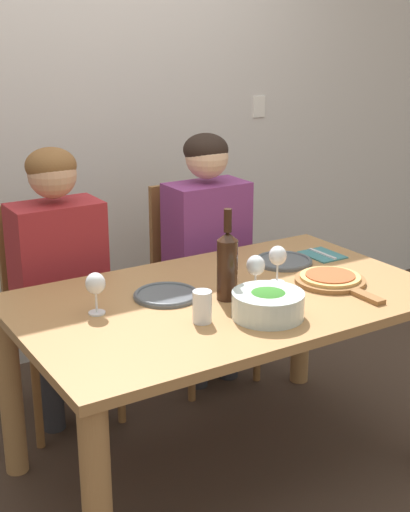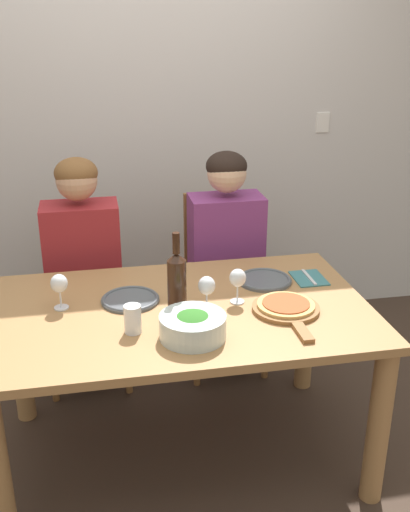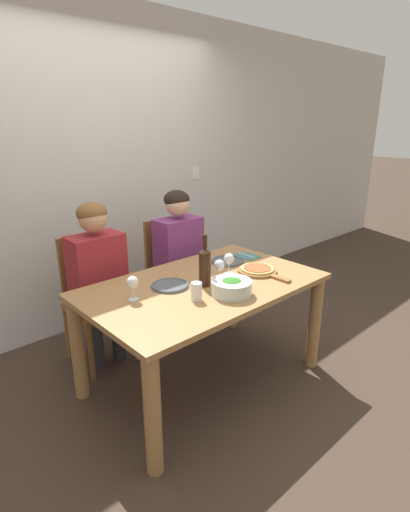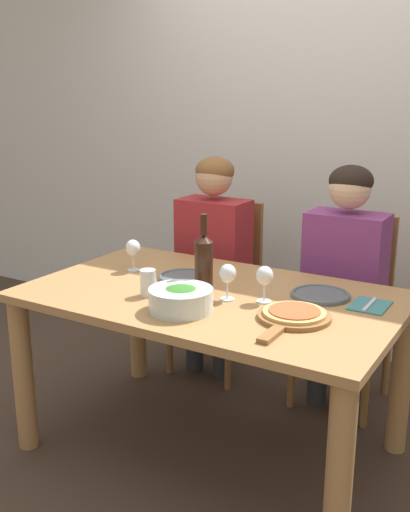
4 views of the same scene
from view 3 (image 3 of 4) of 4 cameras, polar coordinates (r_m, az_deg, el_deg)
ground_plane at (r=2.99m, az=-0.21°, el=-17.13°), size 40.00×40.00×0.00m
back_wall at (r=3.57m, az=-15.30°, el=11.57°), size 10.00×0.06×2.70m
dining_table at (r=2.68m, az=-0.22°, el=-6.44°), size 1.56×0.95×0.74m
chair_left at (r=3.13m, az=-15.61°, el=-5.34°), size 0.42×0.42×0.96m
chair_right at (r=3.49m, az=-4.73°, el=-2.14°), size 0.42×0.42×0.96m
person_woman at (r=2.95m, az=-14.96°, el=-1.98°), size 0.47×0.51×1.23m
person_man at (r=3.33m, az=-3.62°, el=1.01°), size 0.47×0.51×1.23m
wine_bottle at (r=2.55m, az=-0.02°, el=-1.38°), size 0.08×0.08×0.34m
broccoli_bowl at (r=2.45m, az=3.83°, el=-4.47°), size 0.25×0.25×0.10m
dinner_plate_left at (r=2.58m, az=-5.01°, el=-4.19°), size 0.25×0.25×0.02m
dinner_plate_right at (r=3.02m, az=3.21°, el=-0.70°), size 0.25×0.25×0.02m
pizza_on_board at (r=2.83m, az=7.62°, el=-2.03°), size 0.28×0.42×0.04m
wine_glass_left at (r=2.39m, az=-10.31°, el=-3.89°), size 0.07×0.07×0.15m
wine_glass_right at (r=2.75m, az=3.43°, el=-0.54°), size 0.07×0.07×0.15m
wine_glass_centre at (r=2.63m, az=2.07°, el=-1.49°), size 0.07×0.07×0.15m
water_tumbler at (r=2.37m, az=-1.23°, el=-5.09°), size 0.07×0.07×0.11m
fork_on_napkin at (r=3.16m, az=5.98°, el=0.00°), size 0.14×0.18×0.01m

